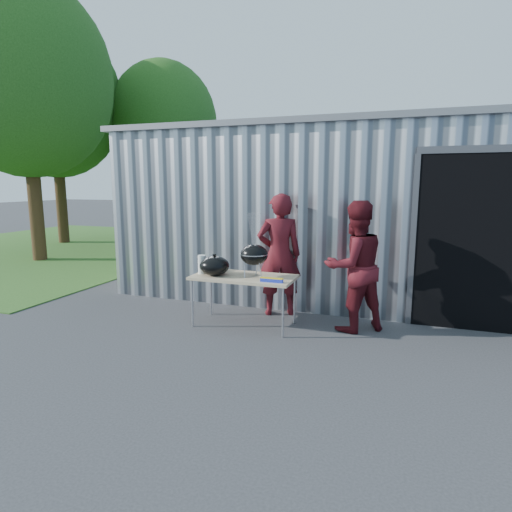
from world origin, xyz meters
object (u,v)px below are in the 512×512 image
at_px(kettle_grill, 254,248).
at_px(person_cook, 279,255).
at_px(person_bystander, 354,266).
at_px(folding_table, 244,279).

bearing_deg(kettle_grill, person_cook, 77.87).
bearing_deg(person_cook, kettle_grill, 54.29).
height_order(person_cook, person_bystander, person_cook).
relative_size(kettle_grill, person_cook, 0.48).
relative_size(person_cook, person_bystander, 1.04).
distance_m(kettle_grill, person_cook, 0.78).
xyz_separation_m(kettle_grill, person_bystander, (1.38, 0.37, -0.25)).
bearing_deg(person_bystander, kettle_grill, -22.59).
height_order(kettle_grill, person_cook, person_cook).
relative_size(folding_table, kettle_grill, 1.62).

